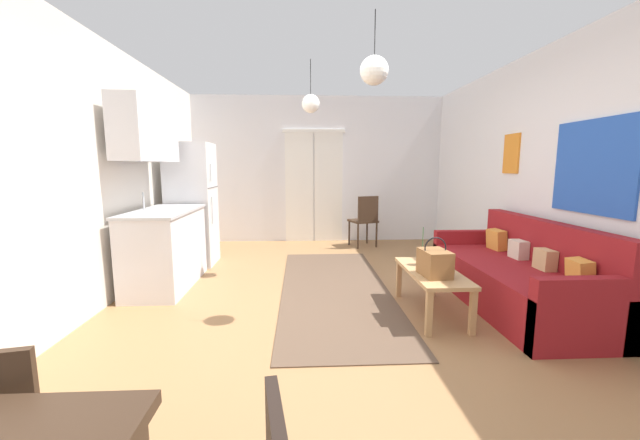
{
  "coord_description": "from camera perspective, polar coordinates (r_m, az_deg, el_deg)",
  "views": [
    {
      "loc": [
        -0.31,
        -3.36,
        1.4
      ],
      "look_at": [
        -0.09,
        1.07,
        0.75
      ],
      "focal_mm": 20.75,
      "sensor_mm": 36.0,
      "label": 1
    }
  ],
  "objects": [
    {
      "name": "ground_plane",
      "position": [
        3.67,
        2.29,
        -14.92
      ],
      "size": [
        5.15,
        7.63,
        0.1
      ],
      "primitive_type": "cube",
      "color": "#996D44"
    },
    {
      "name": "wall_back",
      "position": [
        6.93,
        -0.34,
        7.64
      ],
      "size": [
        4.75,
        0.13,
        2.66
      ],
      "color": "silver",
      "rests_on": "ground_plane"
    },
    {
      "name": "wall_right",
      "position": [
        4.27,
        35.41,
        5.87
      ],
      "size": [
        0.12,
        7.23,
        2.66
      ],
      "color": "silver",
      "rests_on": "ground_plane"
    },
    {
      "name": "wall_left",
      "position": [
        3.92,
        -33.98,
        5.9
      ],
      "size": [
        0.12,
        7.23,
        2.66
      ],
      "color": "silver",
      "rests_on": "ground_plane"
    },
    {
      "name": "area_rug",
      "position": [
        4.32,
        2.29,
        -10.52
      ],
      "size": [
        1.2,
        3.32,
        0.01
      ],
      "primitive_type": "cube",
      "color": "brown",
      "rests_on": "ground_plane"
    },
    {
      "name": "couch",
      "position": [
        4.25,
        28.31,
        -7.97
      ],
      "size": [
        0.84,
        2.09,
        0.86
      ],
      "color": "maroon",
      "rests_on": "ground_plane"
    },
    {
      "name": "coffee_table",
      "position": [
        3.69,
        16.86,
        -8.3
      ],
      "size": [
        0.45,
        1.03,
        0.42
      ],
      "color": "tan",
      "rests_on": "ground_plane"
    },
    {
      "name": "bamboo_vase",
      "position": [
        3.82,
        15.48,
        -5.48
      ],
      "size": [
        0.1,
        0.1,
        0.38
      ],
      "color": "#2D2D33",
      "rests_on": "coffee_table"
    },
    {
      "name": "handbag",
      "position": [
        3.48,
        17.28,
        -6.29
      ],
      "size": [
        0.25,
        0.33,
        0.35
      ],
      "color": "brown",
      "rests_on": "coffee_table"
    },
    {
      "name": "refrigerator",
      "position": [
        5.54,
        -19.12,
        2.28
      ],
      "size": [
        0.63,
        0.61,
        1.72
      ],
      "color": "white",
      "rests_on": "ground_plane"
    },
    {
      "name": "kitchen_counter",
      "position": [
        4.62,
        -23.34,
        0.25
      ],
      "size": [
        0.62,
        1.31,
        2.11
      ],
      "color": "silver",
      "rests_on": "ground_plane"
    },
    {
      "name": "accent_chair",
      "position": [
        6.44,
        6.93,
        0.27
      ],
      "size": [
        0.53,
        0.51,
        0.89
      ],
      "rotation": [
        0.0,
        0.0,
        3.47
      ],
      "color": "#382619",
      "rests_on": "ground_plane"
    },
    {
      "name": "pendant_lamp_near",
      "position": [
        3.33,
        8.36,
        21.85
      ],
      "size": [
        0.24,
        0.24,
        0.59
      ],
      "color": "black"
    },
    {
      "name": "pendant_lamp_far",
      "position": [
        4.67,
        -1.45,
        17.51
      ],
      "size": [
        0.22,
        0.22,
        0.62
      ],
      "color": "black"
    }
  ]
}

